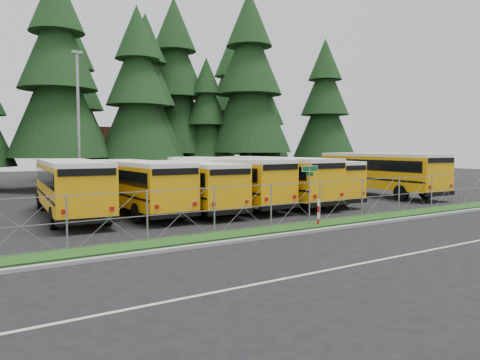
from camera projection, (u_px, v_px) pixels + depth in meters
name	position (u px, v px, depth m)	size (l,w,h in m)	color
ground	(321.00, 217.00, 24.45)	(120.00, 120.00, 0.00)	black
curb	(366.00, 224.00, 21.86)	(50.00, 0.25, 0.12)	gray
grass_verge	(344.00, 221.00, 23.03)	(50.00, 1.40, 0.06)	#184012
road_lane_line	(466.00, 243.00, 17.78)	(50.00, 0.12, 0.01)	beige
chainlink_fence	(335.00, 200.00, 23.55)	(44.00, 0.10, 2.00)	gray
brick_building	(143.00, 152.00, 60.90)	(22.00, 10.00, 6.00)	brown
bus_1	(70.00, 189.00, 24.13)	(2.68, 11.36, 2.98)	#E19C07
bus_2	(136.00, 187.00, 25.57)	(2.61, 11.07, 2.90)	#E19C07
bus_3	(188.00, 187.00, 26.68)	(2.54, 10.75, 2.82)	#E19C07
bus_4	(222.00, 183.00, 28.30)	(2.70, 11.46, 3.00)	#E19C07
bus_5	(271.00, 181.00, 29.86)	(2.71, 11.48, 3.01)	#E19C07
bus_6	(299.00, 181.00, 31.16)	(2.53, 10.71, 2.81)	#E19C07
bus_east	(376.00, 174.00, 35.34)	(2.88, 12.21, 3.20)	#E19C07
street_sign	(310.00, 183.00, 21.20)	(0.83, 0.55, 2.81)	gray
striped_bollard	(318.00, 212.00, 21.90)	(0.11, 0.11, 1.20)	#B20C0C
light_standard	(78.00, 120.00, 31.86)	(0.70, 0.35, 10.14)	gray
conifer_3	(58.00, 79.00, 39.67)	(8.54, 8.54, 18.88)	black
conifer_4	(138.00, 97.00, 42.50)	(7.44, 7.44, 16.46)	black
conifer_5	(146.00, 98.00, 48.97)	(7.95, 7.95, 17.58)	black
conifer_6	(207.00, 119.00, 51.85)	(6.13, 6.13, 13.55)	black
conifer_7	(249.00, 86.00, 51.96)	(9.48, 9.48, 20.96)	black
conifer_8	(264.00, 119.00, 57.19)	(6.42, 6.42, 14.20)	black
conifer_9	(325.00, 108.00, 56.75)	(7.57, 7.57, 16.73)	black
conifer_11	(76.00, 102.00, 51.05)	(7.73, 7.73, 17.09)	black
conifer_12	(174.00, 89.00, 53.01)	(9.27, 9.27, 20.49)	black
conifer_13	(231.00, 105.00, 61.86)	(8.31, 8.31, 18.38)	black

